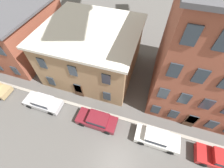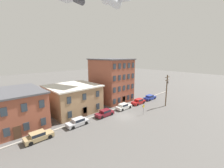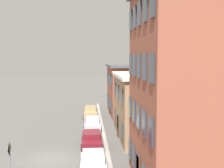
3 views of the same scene
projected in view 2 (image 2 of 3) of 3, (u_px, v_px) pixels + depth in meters
The scene contains 13 objects.
ground_plane at pixel (125, 116), 33.66m from camera, with size 200.00×200.00×0.00m, color #565451.
kerb_strip at pixel (111, 111), 36.85m from camera, with size 56.00×0.36×0.16m, color #9E998E.
apartment_corner at pixel (9, 110), 27.97m from camera, with size 11.61×11.72×7.02m.
apartment_midblock at pixel (73, 98), 36.46m from camera, with size 11.46×10.59×6.41m.
apartment_far at pixel (111, 80), 44.68m from camera, with size 9.80×10.79×12.51m.
car_tan at pixel (38, 136), 24.11m from camera, with size 4.40×1.92×1.43m.
car_silver at pixel (78, 122), 29.19m from camera, with size 4.40×1.92×1.43m.
car_maroon at pixel (105, 113), 33.73m from camera, with size 4.40×1.92×1.43m.
car_white at pixel (124, 106), 38.06m from camera, with size 4.40×1.92×1.43m.
car_red at pixel (138, 101), 42.04m from camera, with size 4.40×1.92×1.43m.
car_blue at pixel (150, 97), 46.11m from camera, with size 4.40×1.92×1.43m.
caution_sign at pixel (144, 108), 34.26m from camera, with size 0.93×0.08×2.50m.
utility_pole at pixel (167, 89), 39.60m from camera, with size 2.40×0.44×8.47m.
Camera 2 is at (-23.86, -20.98, 13.57)m, focal length 24.00 mm.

